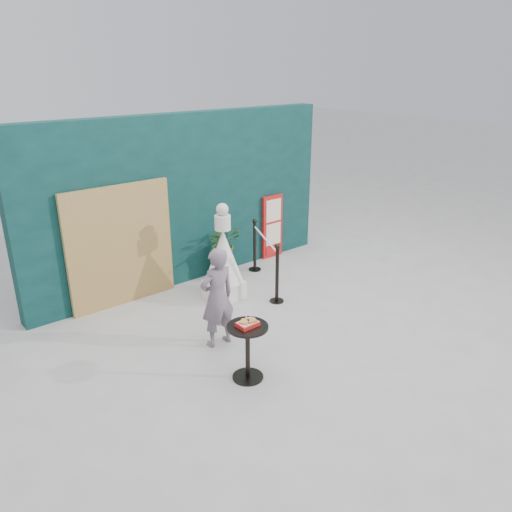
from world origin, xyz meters
name	(u,v)px	position (x,y,z in m)	size (l,w,h in m)	color
ground	(309,344)	(0.00, 0.00, 0.00)	(60.00, 60.00, 0.00)	#ADAAA5
back_wall	(186,199)	(0.00, 3.15, 1.50)	(6.00, 0.30, 3.00)	#092A29
bamboo_fence	(121,246)	(-1.40, 2.94, 1.00)	(1.80, 0.08, 2.00)	tan
woman	(217,298)	(-0.99, 0.85, 0.73)	(0.53, 0.35, 1.46)	slate
menu_board	(272,227)	(1.90, 2.95, 0.65)	(0.50, 0.07, 1.30)	red
statue	(223,260)	(-0.02, 2.03, 0.68)	(0.65, 0.65, 1.67)	white
cafe_table	(248,344)	(-1.19, -0.07, 0.50)	(0.52, 0.52, 0.75)	black
food_basket	(248,323)	(-1.19, -0.06, 0.79)	(0.26, 0.19, 0.11)	red
planter	(224,248)	(0.48, 2.70, 0.59)	(0.60, 0.52, 1.02)	brown
stanchion_barrier	(265,259)	(0.86, 1.97, 0.49)	(0.84, 1.54, 1.03)	black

